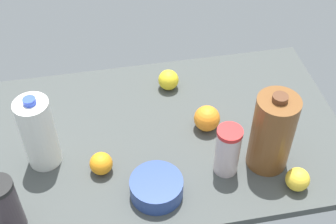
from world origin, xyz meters
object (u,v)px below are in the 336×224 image
(tumbler_cup, at_px, (228,151))
(milk_jug, at_px, (38,133))
(chocolate_milk_jug, at_px, (272,133))
(shaker_bottle, at_px, (5,206))
(lemon_loose, at_px, (168,80))
(orange_far_back, at_px, (101,163))
(orange_by_jug, at_px, (207,119))
(lemon_near_front, at_px, (298,179))
(mixing_bowl, at_px, (156,187))

(tumbler_cup, bearing_deg, milk_jug, -14.55)
(chocolate_milk_jug, distance_m, shaker_bottle, 0.80)
(milk_jug, distance_m, lemon_loose, 0.54)
(milk_jug, distance_m, chocolate_milk_jug, 0.71)
(chocolate_milk_jug, bearing_deg, orange_far_back, -6.39)
(orange_far_back, xyz_separation_m, orange_by_jug, (-0.37, -0.12, 0.01))
(chocolate_milk_jug, xyz_separation_m, shaker_bottle, (0.79, 0.09, -0.04))
(chocolate_milk_jug, bearing_deg, lemon_near_front, 116.22)
(chocolate_milk_jug, distance_m, lemon_loose, 0.49)
(lemon_near_front, bearing_deg, shaker_bottle, -1.55)
(shaker_bottle, height_order, orange_far_back, shaker_bottle)
(shaker_bottle, xyz_separation_m, orange_by_jug, (-0.64, -0.27, -0.05))
(milk_jug, height_order, shaker_bottle, milk_jug)
(lemon_loose, bearing_deg, orange_far_back, 51.32)
(lemon_near_front, bearing_deg, lemon_loose, -60.25)
(shaker_bottle, relative_size, orange_by_jug, 2.15)
(lemon_near_front, bearing_deg, chocolate_milk_jug, -63.78)
(chocolate_milk_jug, height_order, lemon_loose, chocolate_milk_jug)
(orange_far_back, distance_m, lemon_near_front, 0.60)
(chocolate_milk_jug, bearing_deg, orange_by_jug, -49.03)
(milk_jug, distance_m, orange_far_back, 0.21)
(mixing_bowl, xyz_separation_m, orange_by_jug, (-0.21, -0.24, 0.01))
(milk_jug, xyz_separation_m, orange_far_back, (-0.17, 0.08, -0.09))
(mixing_bowl, xyz_separation_m, shaker_bottle, (0.42, 0.03, 0.07))
(tumbler_cup, bearing_deg, lemon_near_front, 151.04)
(milk_jug, bearing_deg, mixing_bowl, 149.02)
(milk_jug, height_order, orange_far_back, milk_jug)
(shaker_bottle, distance_m, orange_by_jug, 0.69)
(shaker_bottle, relative_size, orange_far_back, 2.64)
(tumbler_cup, distance_m, lemon_near_front, 0.23)
(orange_by_jug, distance_m, lemon_loose, 0.25)
(mixing_bowl, relative_size, milk_jug, 0.60)
(orange_far_back, height_order, lemon_loose, lemon_loose)
(milk_jug, xyz_separation_m, lemon_loose, (-0.46, -0.27, -0.09))
(mixing_bowl, height_order, orange_by_jug, orange_by_jug)
(mixing_bowl, height_order, lemon_loose, lemon_loose)
(lemon_near_front, bearing_deg, tumbler_cup, -28.96)
(milk_jug, height_order, orange_by_jug, milk_jug)
(tumbler_cup, height_order, lemon_loose, tumbler_cup)
(orange_by_jug, bearing_deg, lemon_loose, -68.93)
(tumbler_cup, relative_size, orange_by_jug, 1.99)
(chocolate_milk_jug, xyz_separation_m, lemon_loose, (0.24, -0.41, -0.10))
(milk_jug, relative_size, orange_by_jug, 3.01)
(tumbler_cup, distance_m, milk_jug, 0.58)
(orange_by_jug, relative_size, lemon_near_front, 1.22)
(tumbler_cup, bearing_deg, lemon_loose, -75.84)
(lemon_near_front, xyz_separation_m, lemon_loose, (0.30, -0.52, 0.00))
(mixing_bowl, xyz_separation_m, tumbler_cup, (-0.23, -0.05, 0.06))
(orange_far_back, bearing_deg, chocolate_milk_jug, 173.61)
(mixing_bowl, height_order, chocolate_milk_jug, chocolate_milk_jug)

